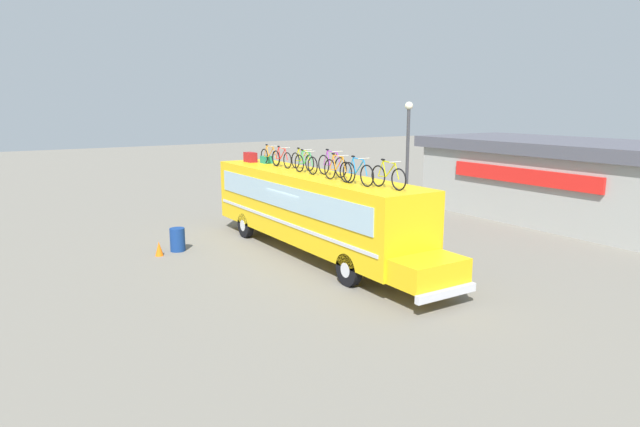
{
  "coord_description": "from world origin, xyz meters",
  "views": [
    {
      "loc": [
        17.62,
        -10.72,
        5.65
      ],
      "look_at": [
        0.74,
        0.0,
        1.68
      ],
      "focal_mm": 30.83,
      "sensor_mm": 36.0,
      "label": 1
    }
  ],
  "objects_px": {
    "rooftop_bicycle_5": "(332,165)",
    "rooftop_bicycle_7": "(358,173)",
    "rooftop_bicycle_2": "(282,159)",
    "bus": "(312,208)",
    "rooftop_bicycle_8": "(388,176)",
    "trash_bin": "(178,240)",
    "rooftop_bicycle_3": "(302,161)",
    "traffic_cone": "(159,249)",
    "luggage_bag_1": "(250,157)",
    "street_lamp": "(407,155)",
    "rooftop_bicycle_4": "(306,163)",
    "rooftop_bicycle_6": "(338,170)",
    "luggage_bag_2": "(266,160)",
    "rooftop_bicycle_1": "(270,156)"
  },
  "relations": [
    {
      "from": "bus",
      "to": "luggage_bag_2",
      "type": "relative_size",
      "value": 27.71
    },
    {
      "from": "rooftop_bicycle_6",
      "to": "traffic_cone",
      "type": "height_order",
      "value": "rooftop_bicycle_6"
    },
    {
      "from": "rooftop_bicycle_3",
      "to": "rooftop_bicycle_4",
      "type": "relative_size",
      "value": 1.06
    },
    {
      "from": "rooftop_bicycle_3",
      "to": "rooftop_bicycle_4",
      "type": "xyz_separation_m",
      "value": [
        1.1,
        -0.5,
        0.01
      ]
    },
    {
      "from": "rooftop_bicycle_1",
      "to": "rooftop_bicycle_4",
      "type": "distance_m",
      "value": 3.45
    },
    {
      "from": "rooftop_bicycle_3",
      "to": "traffic_cone",
      "type": "height_order",
      "value": "rooftop_bicycle_3"
    },
    {
      "from": "luggage_bag_1",
      "to": "luggage_bag_2",
      "type": "height_order",
      "value": "luggage_bag_1"
    },
    {
      "from": "luggage_bag_1",
      "to": "street_lamp",
      "type": "xyz_separation_m",
      "value": [
        4.5,
        5.33,
        0.19
      ]
    },
    {
      "from": "bus",
      "to": "rooftop_bicycle_6",
      "type": "relative_size",
      "value": 8.02
    },
    {
      "from": "rooftop_bicycle_4",
      "to": "street_lamp",
      "type": "xyz_separation_m",
      "value": [
        -0.41,
        5.37,
        0.03
      ]
    },
    {
      "from": "rooftop_bicycle_8",
      "to": "bus",
      "type": "bearing_deg",
      "value": 179.89
    },
    {
      "from": "trash_bin",
      "to": "traffic_cone",
      "type": "relative_size",
      "value": 1.64
    },
    {
      "from": "rooftop_bicycle_5",
      "to": "rooftop_bicycle_7",
      "type": "relative_size",
      "value": 1.09
    },
    {
      "from": "rooftop_bicycle_2",
      "to": "trash_bin",
      "type": "height_order",
      "value": "rooftop_bicycle_2"
    },
    {
      "from": "bus",
      "to": "rooftop_bicycle_7",
      "type": "height_order",
      "value": "rooftop_bicycle_7"
    },
    {
      "from": "luggage_bag_1",
      "to": "rooftop_bicycle_8",
      "type": "relative_size",
      "value": 0.43
    },
    {
      "from": "rooftop_bicycle_4",
      "to": "rooftop_bicycle_6",
      "type": "height_order",
      "value": "rooftop_bicycle_6"
    },
    {
      "from": "street_lamp",
      "to": "rooftop_bicycle_8",
      "type": "bearing_deg",
      "value": -45.93
    },
    {
      "from": "rooftop_bicycle_2",
      "to": "street_lamp",
      "type": "bearing_deg",
      "value": 70.28
    },
    {
      "from": "rooftop_bicycle_3",
      "to": "rooftop_bicycle_5",
      "type": "relative_size",
      "value": 0.96
    },
    {
      "from": "rooftop_bicycle_6",
      "to": "rooftop_bicycle_4",
      "type": "bearing_deg",
      "value": 176.04
    },
    {
      "from": "rooftop_bicycle_7",
      "to": "street_lamp",
      "type": "xyz_separation_m",
      "value": [
        -3.91,
        5.53,
        0.02
      ]
    },
    {
      "from": "rooftop_bicycle_6",
      "to": "street_lamp",
      "type": "relative_size",
      "value": 0.29
    },
    {
      "from": "luggage_bag_1",
      "to": "rooftop_bicycle_7",
      "type": "relative_size",
      "value": 0.42
    },
    {
      "from": "bus",
      "to": "rooftop_bicycle_5",
      "type": "distance_m",
      "value": 2.0
    },
    {
      "from": "rooftop_bicycle_7",
      "to": "street_lamp",
      "type": "relative_size",
      "value": 0.29
    },
    {
      "from": "rooftop_bicycle_2",
      "to": "rooftop_bicycle_7",
      "type": "bearing_deg",
      "value": -3.57
    },
    {
      "from": "rooftop_bicycle_2",
      "to": "trash_bin",
      "type": "relative_size",
      "value": 1.78
    },
    {
      "from": "rooftop_bicycle_7",
      "to": "rooftop_bicycle_4",
      "type": "bearing_deg",
      "value": 177.4
    },
    {
      "from": "rooftop_bicycle_4",
      "to": "rooftop_bicycle_8",
      "type": "height_order",
      "value": "rooftop_bicycle_8"
    },
    {
      "from": "luggage_bag_2",
      "to": "traffic_cone",
      "type": "xyz_separation_m",
      "value": [
        1.35,
        -5.3,
        -3.0
      ]
    },
    {
      "from": "rooftop_bicycle_8",
      "to": "traffic_cone",
      "type": "bearing_deg",
      "value": -145.51
    },
    {
      "from": "rooftop_bicycle_4",
      "to": "rooftop_bicycle_3",
      "type": "bearing_deg",
      "value": 155.58
    },
    {
      "from": "luggage_bag_2",
      "to": "rooftop_bicycle_3",
      "type": "bearing_deg",
      "value": 1.62
    },
    {
      "from": "rooftop_bicycle_2",
      "to": "trash_bin",
      "type": "distance_m",
      "value": 5.28
    },
    {
      "from": "luggage_bag_2",
      "to": "rooftop_bicycle_2",
      "type": "height_order",
      "value": "rooftop_bicycle_2"
    },
    {
      "from": "luggage_bag_1",
      "to": "rooftop_bicycle_7",
      "type": "bearing_deg",
      "value": -1.33
    },
    {
      "from": "bus",
      "to": "traffic_cone",
      "type": "distance_m",
      "value": 6.03
    },
    {
      "from": "luggage_bag_2",
      "to": "street_lamp",
      "type": "relative_size",
      "value": 0.08
    },
    {
      "from": "rooftop_bicycle_4",
      "to": "trash_bin",
      "type": "xyz_separation_m",
      "value": [
        -3.04,
        -4.06,
        -3.03
      ]
    },
    {
      "from": "luggage_bag_1",
      "to": "traffic_cone",
      "type": "xyz_separation_m",
      "value": [
        2.18,
        -4.92,
        -3.06
      ]
    },
    {
      "from": "rooftop_bicycle_3",
      "to": "street_lamp",
      "type": "distance_m",
      "value": 4.92
    },
    {
      "from": "rooftop_bicycle_2",
      "to": "rooftop_bicycle_7",
      "type": "height_order",
      "value": "rooftop_bicycle_7"
    },
    {
      "from": "rooftop_bicycle_2",
      "to": "rooftop_bicycle_5",
      "type": "height_order",
      "value": "rooftop_bicycle_5"
    },
    {
      "from": "luggage_bag_2",
      "to": "bus",
      "type": "bearing_deg",
      "value": -3.28
    },
    {
      "from": "rooftop_bicycle_7",
      "to": "rooftop_bicycle_8",
      "type": "xyz_separation_m",
      "value": [
        1.13,
        0.32,
        -0.01
      ]
    },
    {
      "from": "bus",
      "to": "street_lamp",
      "type": "distance_m",
      "value": 5.5
    },
    {
      "from": "rooftop_bicycle_6",
      "to": "rooftop_bicycle_7",
      "type": "distance_m",
      "value": 1.14
    },
    {
      "from": "rooftop_bicycle_8",
      "to": "traffic_cone",
      "type": "height_order",
      "value": "rooftop_bicycle_8"
    },
    {
      "from": "bus",
      "to": "luggage_bag_2",
      "type": "xyz_separation_m",
      "value": [
        -4.25,
        0.24,
        1.47
      ]
    }
  ]
}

